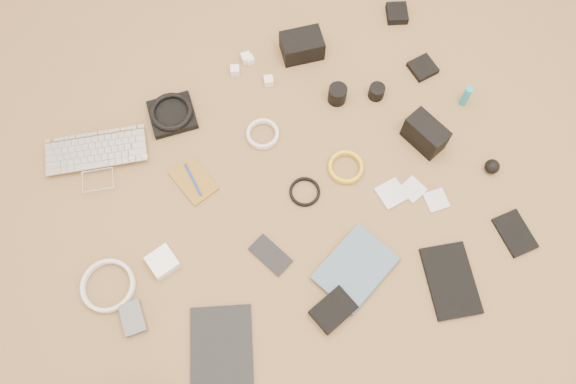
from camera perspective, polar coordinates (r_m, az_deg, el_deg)
name	(u,v)px	position (r m, az deg, el deg)	size (l,w,h in m)	color
laptop	(98,164)	(1.90, -18.77, 2.67)	(0.33, 0.23, 0.03)	silver
headphone_pouch	(172,115)	(1.92, -11.66, 7.68)	(0.15, 0.14, 0.03)	black
headphones	(171,112)	(1.90, -11.79, 8.00)	(0.14, 0.14, 0.02)	black
charger_a	(246,58)	(2.00, -4.24, 13.42)	(0.03, 0.03, 0.03)	white
charger_b	(235,70)	(1.98, -5.40, 12.21)	(0.03, 0.03, 0.03)	white
charger_c	(250,60)	(2.00, -3.90, 13.28)	(0.03, 0.03, 0.03)	white
charger_d	(269,81)	(1.95, -1.98, 11.23)	(0.03, 0.03, 0.03)	white
dslr_camera	(302,46)	(2.00, 1.43, 14.63)	(0.14, 0.10, 0.08)	black
lens_pouch	(397,13)	(2.15, 11.01, 17.40)	(0.07, 0.08, 0.03)	black
notebook_olive	(193,180)	(1.82, -9.59, 1.17)	(0.10, 0.15, 0.01)	olive
pen_blue	(193,179)	(1.81, -9.63, 1.26)	(0.01, 0.01, 0.12)	#1532AE
cable_white_a	(263,135)	(1.86, -2.58, 5.83)	(0.11, 0.11, 0.01)	silver
lens_a	(337,94)	(1.91, 5.04, 9.86)	(0.06, 0.06, 0.07)	black
lens_b	(377,92)	(1.94, 8.99, 10.03)	(0.05, 0.05, 0.05)	black
card_reader	(423,68)	(2.04, 13.53, 12.17)	(0.08, 0.08, 0.02)	black
power_brick	(163,262)	(1.74, -12.62, -6.94)	(0.08, 0.08, 0.03)	white
cable_white_b	(109,286)	(1.77, -17.76, -9.09)	(0.16, 0.16, 0.01)	silver
cable_black	(305,192)	(1.78, 1.71, -0.03)	(0.10, 0.10, 0.01)	black
cable_yellow	(346,168)	(1.82, 5.87, 2.44)	(0.12, 0.12, 0.01)	yellow
flash	(425,134)	(1.86, 13.77, 5.75)	(0.07, 0.14, 0.10)	black
lens_cleaner	(466,96)	(1.97, 17.63, 9.28)	(0.03, 0.03, 0.09)	teal
battery_charger	(133,318)	(1.73, -15.46, -12.25)	(0.06, 0.09, 0.03)	#5A5B60
tablet	(222,346)	(1.68, -6.77, -15.30)	(0.18, 0.23, 0.01)	black
phone	(271,255)	(1.71, -1.79, -6.41)	(0.07, 0.13, 0.01)	black
filter_case_left	(392,194)	(1.80, 10.47, -0.17)	(0.08, 0.08, 0.01)	silver
filter_case_mid	(412,190)	(1.82, 12.53, 0.24)	(0.07, 0.07, 0.01)	silver
filter_case_right	(436,200)	(1.83, 14.82, -0.83)	(0.07, 0.07, 0.01)	silver
air_blower	(492,166)	(1.90, 20.02, 2.45)	(0.05, 0.05, 0.05)	black
drive_case	(333,310)	(1.67, 4.62, -11.87)	(0.12, 0.09, 0.03)	black
paperback	(377,287)	(1.70, 9.04, -9.53)	(0.17, 0.22, 0.02)	#48627B
notebook_black_a	(451,281)	(1.76, 16.19, -8.64)	(0.14, 0.22, 0.02)	black
notebook_black_b	(515,233)	(1.87, 22.05, -3.90)	(0.09, 0.13, 0.01)	black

